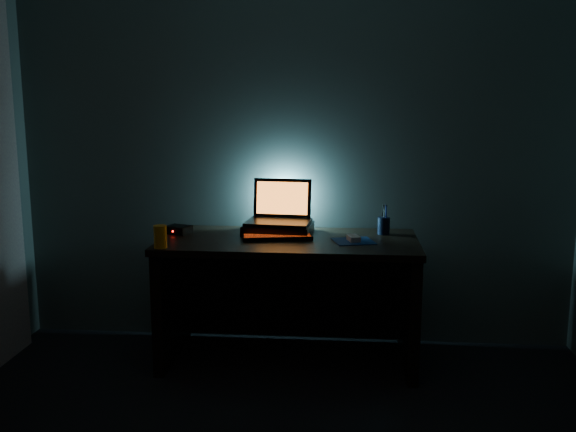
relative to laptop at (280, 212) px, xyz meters
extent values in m
cube|color=#4C5754|center=(0.07, 0.19, 0.38)|extent=(3.50, 0.00, 2.50)
cube|color=black|center=(0.07, -0.19, -0.14)|extent=(1.50, 0.70, 0.04)
cube|color=black|center=(-0.64, -0.19, -0.52)|extent=(0.06, 0.64, 0.71)
cube|color=black|center=(0.78, -0.19, -0.52)|extent=(0.06, 0.64, 0.71)
cube|color=black|center=(0.07, 0.14, -0.52)|extent=(1.38, 0.02, 0.65)
cube|color=black|center=(0.00, -0.05, -0.09)|extent=(0.43, 0.34, 0.06)
cube|color=black|center=(0.00, -0.05, -0.05)|extent=(0.40, 0.29, 0.02)
cube|color=black|center=(0.01, 0.08, 0.08)|extent=(0.36, 0.08, 0.24)
cube|color=orange|center=(0.01, 0.07, 0.08)|extent=(0.32, 0.06, 0.20)
cube|color=black|center=(0.01, -0.21, -0.11)|extent=(0.42, 0.20, 0.02)
cube|color=red|center=(0.01, -0.21, -0.10)|extent=(0.40, 0.18, 0.00)
cube|color=navy|center=(0.45, -0.23, -0.12)|extent=(0.26, 0.25, 0.00)
cube|color=#9E9EA4|center=(0.45, -0.23, -0.10)|extent=(0.08, 0.11, 0.03)
cylinder|color=black|center=(0.63, -0.02, -0.07)|extent=(0.09, 0.09, 0.10)
cylinder|color=#FC9E0D|center=(-0.61, -0.48, -0.06)|extent=(0.10, 0.10, 0.12)
cube|color=black|center=(-0.61, -0.10, -0.10)|extent=(0.17, 0.15, 0.05)
sphere|color=#FF0C07|center=(-0.63, -0.16, -0.10)|extent=(0.01, 0.01, 0.01)
camera|label=1|loc=(0.39, -3.83, 0.69)|focal=40.00mm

